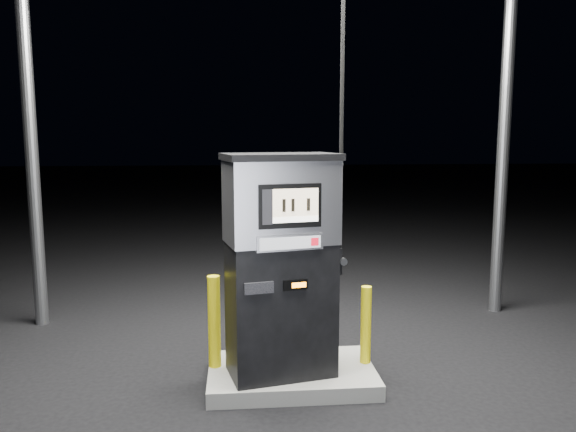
{
  "coord_description": "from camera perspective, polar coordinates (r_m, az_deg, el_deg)",
  "views": [
    {
      "loc": [
        -0.51,
        -5.15,
        2.38
      ],
      "look_at": [
        -0.03,
        0.0,
        1.64
      ],
      "focal_mm": 35.0,
      "sensor_mm": 36.0,
      "label": 1
    }
  ],
  "objects": [
    {
      "name": "fuel_dispenser",
      "position": [
        5.19,
        -0.7,
        -4.8
      ],
      "size": [
        1.19,
        0.81,
        4.29
      ],
      "rotation": [
        0.0,
        0.0,
        0.21
      ],
      "color": "black",
      "rests_on": "pump_island"
    },
    {
      "name": "bollard_right",
      "position": [
        5.66,
        7.91,
        -10.89
      ],
      "size": [
        0.12,
        0.12,
        0.77
      ],
      "primitive_type": "cylinder",
      "rotation": [
        0.0,
        0.0,
        -0.2
      ],
      "color": "#FFEB0E",
      "rests_on": "pump_island"
    },
    {
      "name": "pump_island",
      "position": [
        5.66,
        0.36,
        -15.83
      ],
      "size": [
        1.6,
        1.0,
        0.15
      ],
      "primitive_type": "cube",
      "color": "slate",
      "rests_on": "ground"
    },
    {
      "name": "ground",
      "position": [
        5.69,
        0.36,
        -16.52
      ],
      "size": [
        80.0,
        80.0,
        0.0
      ],
      "primitive_type": "plane",
      "color": "black",
      "rests_on": "ground"
    },
    {
      "name": "bollard_left",
      "position": [
        5.55,
        -7.51,
        -10.59
      ],
      "size": [
        0.16,
        0.16,
        0.9
      ],
      "primitive_type": "cylinder",
      "rotation": [
        0.0,
        0.0,
        -0.37
      ],
      "color": "#FFEB0E",
      "rests_on": "pump_island"
    }
  ]
}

